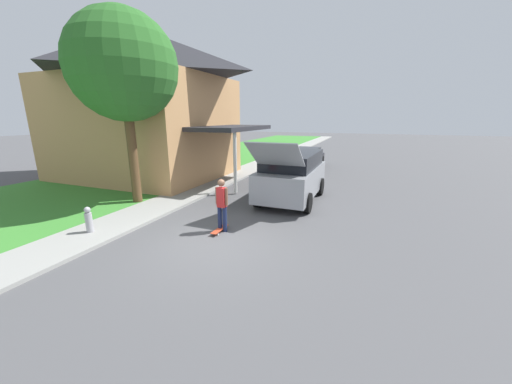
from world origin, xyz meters
name	(u,v)px	position (x,y,z in m)	size (l,w,h in m)	color
ground_plane	(215,241)	(0.00, 0.00, 0.00)	(120.00, 120.00, 0.00)	#49494C
lawn	(145,178)	(-8.00, 6.00, 0.04)	(10.00, 80.00, 0.08)	#387F2D
sidewalk	(212,184)	(-3.60, 6.00, 0.05)	(1.80, 80.00, 0.10)	gray
house	(143,102)	(-8.22, 6.65, 4.22)	(11.50, 7.88, 7.94)	tan
lawn_tree_near	(123,67)	(-4.78, 2.09, 5.16)	(3.92, 3.92, 7.07)	brown
suv_parked	(292,175)	(0.94, 4.84, 1.09)	(2.17, 5.10, 2.65)	gray
car_down_street	(307,158)	(-0.22, 13.27, 0.66)	(1.91, 4.11, 1.35)	black
skateboarder	(222,203)	(-0.16, 0.77, 0.90)	(0.41, 0.22, 1.64)	#192347
skateboard	(220,229)	(-0.20, 0.67, 0.08)	(0.20, 0.83, 0.10)	#B73D23
fire_hydrant	(89,220)	(-3.67, -0.97, 0.47)	(0.20, 0.20, 0.78)	#99999E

